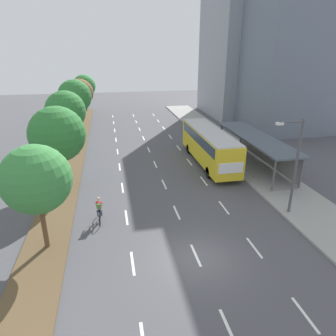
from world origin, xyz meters
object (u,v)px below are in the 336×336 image
(median_tree_third, at_px, (65,111))
(median_tree_farthest, at_px, (84,86))
(median_tree_fourth, at_px, (75,96))
(median_tree_nearest, at_px, (36,179))
(bus_shelter, at_px, (257,148))
(bus, at_px, (209,143))
(median_tree_fifth, at_px, (80,93))
(median_tree_second, at_px, (57,134))
(streetlight, at_px, (294,161))
(cyclist, at_px, (99,210))

(median_tree_third, relative_size, median_tree_farthest, 1.05)
(median_tree_fourth, bearing_deg, median_tree_nearest, -89.80)
(bus_shelter, height_order, bus, bus)
(bus, bearing_deg, median_tree_fifth, 121.55)
(bus_shelter, bearing_deg, median_tree_second, -175.43)
(median_tree_nearest, distance_m, streetlight, 15.62)
(median_tree_farthest, bearing_deg, cyclist, -85.88)
(median_tree_third, relative_size, streetlight, 1.03)
(bus, bearing_deg, streetlight, -78.44)
(median_tree_fourth, relative_size, median_tree_farthest, 1.10)
(median_tree_second, xyz_separation_m, median_tree_farthest, (0.12, 33.53, -0.00))
(bus_shelter, distance_m, streetlight, 9.39)
(median_tree_fifth, xyz_separation_m, median_tree_farthest, (0.20, 8.38, 0.09))
(cyclist, relative_size, median_tree_fourth, 0.26)
(median_tree_third, bearing_deg, median_tree_fifth, 89.31)
(median_tree_nearest, xyz_separation_m, median_tree_fifth, (-0.12, 33.53, 0.13))
(median_tree_fourth, height_order, median_tree_fifth, median_tree_fourth)
(bus, relative_size, median_tree_second, 1.72)
(median_tree_farthest, bearing_deg, median_tree_second, -90.20)
(bus, relative_size, median_tree_fifth, 1.77)
(median_tree_fifth, bearing_deg, bus_shelter, -53.09)
(median_tree_nearest, relative_size, streetlight, 0.93)
(cyclist, bearing_deg, bus, 40.85)
(median_tree_third, distance_m, median_tree_fourth, 8.39)
(bus, bearing_deg, bus_shelter, -21.33)
(cyclist, xyz_separation_m, streetlight, (12.66, -1.53, 3.10))
(median_tree_second, relative_size, median_tree_fourth, 0.93)
(median_tree_nearest, bearing_deg, bus, 40.52)
(median_tree_farthest, bearing_deg, median_tree_fifth, -91.38)
(bus_shelter, distance_m, median_tree_third, 19.54)
(median_tree_third, height_order, median_tree_fifth, median_tree_third)
(cyclist, height_order, median_tree_nearest, median_tree_nearest)
(cyclist, bearing_deg, median_tree_farthest, 94.12)
(median_tree_fifth, bearing_deg, median_tree_second, -89.81)
(bus_shelter, distance_m, median_tree_nearest, 20.38)
(bus, xyz_separation_m, median_tree_second, (-13.46, -3.09, 2.44))
(bus_shelter, xyz_separation_m, median_tree_fifth, (-17.82, 23.73, 2.56))
(cyclist, distance_m, median_tree_farthest, 39.79)
(cyclist, bearing_deg, median_tree_fourth, 97.57)
(cyclist, bearing_deg, median_tree_second, 116.38)
(median_tree_third, height_order, streetlight, median_tree_third)
(cyclist, xyz_separation_m, median_tree_farthest, (-2.85, 39.51, 3.72))
(median_tree_third, distance_m, median_tree_farthest, 25.15)
(bus_shelter, bearing_deg, bus, 158.67)
(median_tree_fifth, distance_m, streetlight, 36.24)
(bus, xyz_separation_m, streetlight, (2.17, -10.60, 1.82))
(cyclist, distance_m, median_tree_second, 7.65)
(median_tree_fourth, height_order, streetlight, median_tree_fourth)
(median_tree_nearest, relative_size, median_tree_third, 0.90)
(bus, height_order, median_tree_fifth, median_tree_fifth)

